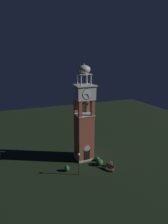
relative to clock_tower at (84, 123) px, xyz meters
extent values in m
plane|color=black|center=(0.00, 0.00, -6.86)|extent=(80.00, 80.00, 0.00)
cube|color=#9E4C38|center=(0.00, 0.00, -2.73)|extent=(2.81, 2.81, 8.26)
cube|color=beige|center=(0.00, 0.00, -6.68)|extent=(3.01, 3.01, 0.35)
cube|color=black|center=(0.00, -1.42, -5.71)|extent=(1.10, 0.04, 2.20)
cylinder|color=beige|center=(0.00, -1.42, -4.31)|extent=(1.10, 0.04, 1.10)
cube|color=#9E4C38|center=(-1.12, -1.12, 2.77)|extent=(0.56, 0.56, 2.74)
cube|color=#9E4C38|center=(1.12, -1.12, 2.77)|extent=(0.56, 0.56, 2.74)
cube|color=#9E4C38|center=(-1.12, 1.12, 2.77)|extent=(0.56, 0.56, 2.74)
cube|color=#9E4C38|center=(1.12, 1.12, 2.77)|extent=(0.56, 0.56, 2.74)
cube|color=beige|center=(0.00, 0.00, 1.46)|extent=(2.97, 2.97, 0.12)
cone|color=#4C4C51|center=(0.62, 0.11, 3.26)|extent=(0.55, 0.55, 0.40)
cone|color=#4C4C51|center=(0.23, 0.59, 3.26)|extent=(0.50, 0.50, 0.47)
cone|color=#4C4C51|center=(-0.35, 0.53, 3.26)|extent=(0.58, 0.58, 0.39)
cone|color=#4C4C51|center=(-0.63, 0.02, 3.26)|extent=(0.41, 0.41, 0.52)
cone|color=#4C4C51|center=(-0.37, -0.51, 3.26)|extent=(0.49, 0.49, 0.37)
cone|color=#4C4C51|center=(0.37, -0.51, 3.26)|extent=(0.43, 0.43, 0.46)
cube|color=beige|center=(0.00, 0.00, 5.26)|extent=(3.05, 3.05, 2.24)
cylinder|color=white|center=(0.00, -1.54, 5.26)|extent=(1.70, 0.05, 1.70)
torus|color=black|center=(0.00, -1.54, 5.26)|extent=(1.73, 0.06, 1.73)
cube|color=black|center=(-0.21, -1.60, 5.24)|extent=(0.43, 0.03, 0.13)
cube|color=black|center=(0.10, -1.60, 4.93)|extent=(0.26, 0.03, 0.67)
cylinder|color=white|center=(0.00, 1.54, 5.26)|extent=(1.70, 0.05, 1.70)
torus|color=black|center=(0.00, 1.54, 5.26)|extent=(1.73, 0.06, 1.73)
cube|color=black|center=(-0.21, 1.60, 5.24)|extent=(0.43, 0.03, 0.13)
cube|color=black|center=(0.10, 1.60, 4.93)|extent=(0.26, 0.03, 0.67)
cylinder|color=white|center=(-1.54, 0.00, 5.26)|extent=(0.05, 1.70, 1.70)
torus|color=black|center=(-1.54, 0.00, 5.26)|extent=(0.06, 1.73, 1.73)
cube|color=black|center=(-1.60, -0.21, 5.24)|extent=(0.03, 0.43, 0.13)
cube|color=black|center=(-1.60, 0.10, 4.93)|extent=(0.03, 0.26, 0.67)
cylinder|color=white|center=(1.54, 0.00, 5.26)|extent=(0.05, 1.70, 1.70)
torus|color=black|center=(1.54, 0.00, 5.26)|extent=(0.06, 1.73, 1.73)
cube|color=black|center=(1.60, -0.21, 5.24)|extent=(0.03, 0.43, 0.13)
cube|color=black|center=(1.60, 0.10, 4.93)|extent=(0.03, 0.26, 0.67)
cube|color=beige|center=(0.00, 0.00, 6.46)|extent=(3.41, 3.41, 0.16)
cylinder|color=beige|center=(-0.84, -0.84, 7.36)|extent=(0.22, 0.22, 1.64)
cylinder|color=beige|center=(0.84, -0.84, 7.36)|extent=(0.22, 0.22, 1.64)
cylinder|color=beige|center=(-0.84, 0.84, 7.36)|extent=(0.22, 0.22, 1.64)
cylinder|color=beige|center=(0.84, 0.84, 7.36)|extent=(0.22, 0.22, 1.64)
cube|color=beige|center=(0.00, 0.00, 8.24)|extent=(2.12, 2.12, 0.12)
ellipsoid|color=beige|center=(0.00, 0.00, 8.99)|extent=(2.04, 2.04, 1.37)
sphere|color=#B79338|center=(0.00, 0.00, 9.79)|extent=(0.24, 0.24, 0.24)
cube|color=brown|center=(2.44, -5.12, -6.41)|extent=(1.06, 1.64, 0.06)
cube|color=brown|center=(2.62, -5.05, -6.13)|extent=(0.71, 1.48, 0.44)
cube|color=#2D2D33|center=(2.74, -5.78, -6.65)|extent=(0.39, 0.24, 0.42)
cube|color=#2D2D33|center=(2.15, -4.47, -6.65)|extent=(0.39, 0.24, 0.42)
cylinder|color=black|center=(-2.62, -4.50, -5.16)|extent=(0.12, 0.12, 3.39)
sphere|color=#F9EFCC|center=(-2.62, -4.50, -3.29)|extent=(0.36, 0.36, 0.36)
cylinder|color=#4C4C51|center=(3.19, -4.27, -6.46)|extent=(0.52, 0.52, 0.80)
ellipsoid|color=#336638|center=(1.88, -1.76, -6.51)|extent=(0.81, 0.81, 0.69)
ellipsoid|color=#336638|center=(1.58, -3.21, -6.32)|extent=(1.16, 1.16, 1.07)
ellipsoid|color=#336638|center=(-4.09, -2.82, -6.37)|extent=(0.77, 0.77, 0.96)
camera|label=1|loc=(-10.78, -27.26, 10.37)|focal=28.69mm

